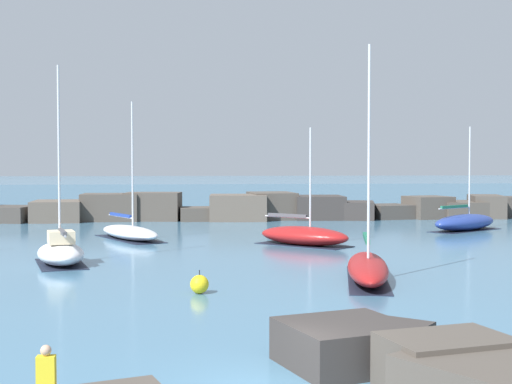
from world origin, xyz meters
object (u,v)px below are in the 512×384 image
sailboat_moored_4 (465,222)px  sailboat_moored_8 (61,251)px  sailboat_moored_6 (129,232)px  sailboat_moored_1 (304,236)px  person_on_rocks (46,382)px  mooring_buoy_far_side (199,284)px  sailboat_moored_3 (368,267)px

sailboat_moored_4 → sailboat_moored_8: size_ratio=0.79×
sailboat_moored_4 → sailboat_moored_6: sailboat_moored_6 is taller
sailboat_moored_1 → person_on_rocks: (-10.31, -30.59, 0.30)m
sailboat_moored_1 → person_on_rocks: sailboat_moored_1 is taller
sailboat_moored_6 → person_on_rocks: bearing=-88.3°
sailboat_moored_8 → mooring_buoy_far_side: bearing=-52.6°
sailboat_moored_1 → sailboat_moored_3: sailboat_moored_3 is taller
mooring_buoy_far_side → person_on_rocks: 14.57m
sailboat_moored_1 → sailboat_moored_8: (-13.92, -7.36, 0.06)m
sailboat_moored_1 → person_on_rocks: bearing=-108.6°
sailboat_moored_8 → sailboat_moored_4: bearing=29.5°
sailboat_moored_4 → sailboat_moored_1: bearing=-148.9°
sailboat_moored_4 → sailboat_moored_8: sailboat_moored_8 is taller
sailboat_moored_1 → mooring_buoy_far_side: size_ratio=7.89×
mooring_buoy_far_side → sailboat_moored_1: bearing=66.9°
sailboat_moored_3 → person_on_rocks: sailboat_moored_3 is taller
sailboat_moored_1 → sailboat_moored_3: bearing=-87.7°
sailboat_moored_1 → mooring_buoy_far_side: bearing=-113.1°
sailboat_moored_1 → person_on_rocks: 32.28m
sailboat_moored_6 → sailboat_moored_1: bearing=-23.0°
person_on_rocks → sailboat_moored_4: bearing=58.0°
sailboat_moored_3 → mooring_buoy_far_side: size_ratio=10.92×
sailboat_moored_4 → sailboat_moored_3: bearing=-121.4°
sailboat_moored_6 → person_on_rocks: sailboat_moored_6 is taller
sailboat_moored_4 → person_on_rocks: bearing=-122.0°
sailboat_moored_4 → mooring_buoy_far_side: (-21.14, -24.95, -0.28)m
sailboat_moored_4 → person_on_rocks: 46.14m
sailboat_moored_6 → person_on_rocks: 35.42m
sailboat_moored_8 → mooring_buoy_far_side: (6.92, -9.05, -0.30)m
sailboat_moored_3 → sailboat_moored_4: (13.60, 22.28, 0.09)m
sailboat_moored_1 → sailboat_moored_8: size_ratio=0.73×
sailboat_moored_1 → sailboat_moored_4: sailboat_moored_4 is taller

